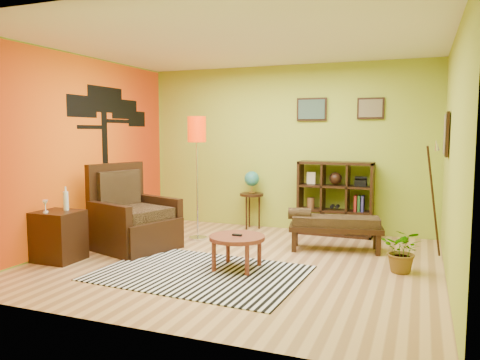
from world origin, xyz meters
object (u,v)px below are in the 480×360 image
at_px(armchair, 132,223).
at_px(side_cabinet, 59,236).
at_px(cube_shelf, 336,199).
at_px(bench, 333,224).
at_px(coffee_table, 237,240).
at_px(floor_lamp, 197,140).
at_px(globe_table, 252,185).
at_px(potted_plant, 403,255).

bearing_deg(armchair, side_cabinet, -118.94).
height_order(cube_shelf, bench, cube_shelf).
height_order(coffee_table, armchair, armchair).
relative_size(armchair, floor_lamp, 0.66).
height_order(floor_lamp, globe_table, floor_lamp).
distance_m(armchair, globe_table, 2.26).
height_order(armchair, side_cabinet, armchair).
relative_size(globe_table, bench, 0.74).
bearing_deg(floor_lamp, side_cabinet, -123.16).
xyz_separation_m(coffee_table, globe_table, (-0.66, 2.34, 0.40)).
height_order(side_cabinet, globe_table, globe_table).
xyz_separation_m(bench, potted_plant, (0.97, -0.75, -0.17)).
bearing_deg(cube_shelf, globe_table, -179.71).
distance_m(side_cabinet, globe_table, 3.31).
height_order(globe_table, cube_shelf, cube_shelf).
bearing_deg(armchair, bench, 18.22).
bearing_deg(bench, side_cabinet, -150.70).
distance_m(side_cabinet, bench, 3.73).
xyz_separation_m(side_cabinet, globe_table, (1.66, 2.83, 0.43)).
xyz_separation_m(floor_lamp, potted_plant, (3.07, -0.68, -1.34)).
relative_size(floor_lamp, globe_table, 1.91).
bearing_deg(armchair, floor_lamp, 52.62).
bearing_deg(coffee_table, side_cabinet, -168.21).
bearing_deg(floor_lamp, globe_table, 64.30).
bearing_deg(cube_shelf, bench, -82.37).
bearing_deg(side_cabinet, cube_shelf, 42.30).
bearing_deg(cube_shelf, floor_lamp, -151.29).
xyz_separation_m(side_cabinet, floor_lamp, (1.15, 1.76, 1.22)).
bearing_deg(globe_table, cube_shelf, 0.29).
distance_m(globe_table, cube_shelf, 1.46).
height_order(floor_lamp, bench, floor_lamp).
distance_m(side_cabinet, potted_plant, 4.36).
bearing_deg(globe_table, side_cabinet, -120.46).
bearing_deg(cube_shelf, armchair, -143.71).
relative_size(floor_lamp, bench, 1.41).
bearing_deg(side_cabinet, bench, 29.30).
distance_m(side_cabinet, floor_lamp, 2.43).
height_order(coffee_table, floor_lamp, floor_lamp).
xyz_separation_m(floor_lamp, globe_table, (0.51, 1.07, -0.79)).
relative_size(armchair, side_cabinet, 1.30).
bearing_deg(potted_plant, coffee_table, -162.68).
relative_size(armchair, cube_shelf, 1.05).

